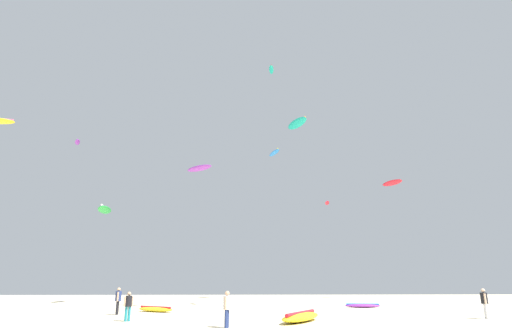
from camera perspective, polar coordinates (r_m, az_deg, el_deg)
The scene contains 15 objects.
person_foreground at distance 21.02m, azimuth -4.08°, elevation -18.90°, with size 0.39×0.54×1.71m.
person_midground at distance 25.38m, azimuth -17.42°, elevation -17.87°, with size 0.47×0.36×1.60m.
person_left at distance 29.43m, azimuth 29.32°, elevation -16.09°, with size 0.40×0.56×1.75m.
person_right at distance 30.80m, azimuth -18.72°, elevation -17.11°, with size 0.40×0.58×1.77m.
kite_grounded_near at distance 32.84m, azimuth -13.89°, elevation -18.81°, with size 3.30×2.80×0.42m.
kite_grounded_mid at distance 24.21m, azimuth 6.29°, elevation -20.18°, with size 3.36×4.69×0.57m.
kite_grounded_far at distance 38.26m, azimuth 14.69°, elevation -18.32°, with size 3.12×1.42×0.38m.
kite_aloft_0 at distance 38.22m, azimuth -7.94°, elevation -0.24°, with size 2.91×2.70×0.49m.
kite_aloft_1 at distance 57.17m, azimuth 5.76°, elevation 6.03°, with size 2.96×4.62×1.12m.
kite_aloft_2 at distance 52.25m, azimuth 2.15°, elevation 13.40°, with size 0.76×2.16×0.45m.
kite_aloft_3 at distance 54.29m, azimuth 9.94°, elevation -5.04°, with size 1.23×2.14×0.52m.
kite_aloft_5 at distance 40.00m, azimuth 2.58°, elevation 1.93°, with size 1.22×2.43×0.33m.
kite_aloft_6 at distance 48.21m, azimuth -20.41°, elevation -5.70°, with size 1.95×4.59×0.71m.
kite_aloft_7 at distance 56.45m, azimuth -23.70°, elevation 3.15°, with size 1.23×2.22×0.47m.
kite_aloft_8 at distance 60.28m, azimuth 18.51°, elevation -2.18°, with size 2.43×3.70×0.79m.
Camera 1 is at (-1.54, -15.15, 2.11)m, focal length 28.59 mm.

